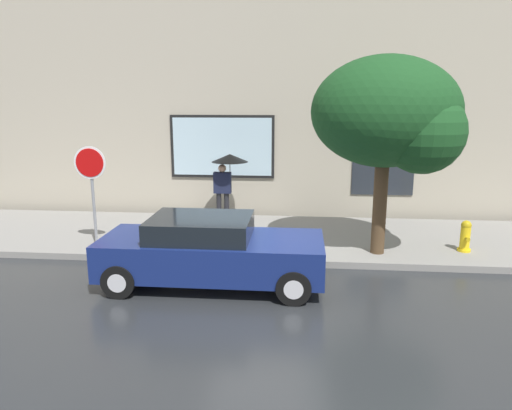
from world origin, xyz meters
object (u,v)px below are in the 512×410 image
object	(u,v)px
parked_car	(210,251)
stop_sign	(91,176)
pedestrian_with_umbrella	(227,168)
street_tree	(393,116)
fire_hydrant	(465,236)

from	to	relation	value
parked_car	stop_sign	size ratio (longest dim) A/B	1.80
parked_car	pedestrian_with_umbrella	world-z (taller)	pedestrian_with_umbrella
pedestrian_with_umbrella	stop_sign	world-z (taller)	stop_sign
pedestrian_with_umbrella	parked_car	bearing A→B (deg)	-85.92
pedestrian_with_umbrella	street_tree	distance (m)	4.95
fire_hydrant	pedestrian_with_umbrella	bearing A→B (deg)	159.88
street_tree	stop_sign	xyz separation A→B (m)	(-6.79, -0.04, -1.40)
parked_car	street_tree	size ratio (longest dim) A/B	0.99
pedestrian_with_umbrella	stop_sign	size ratio (longest dim) A/B	0.81
parked_car	street_tree	bearing A→B (deg)	25.91
fire_hydrant	stop_sign	bearing A→B (deg)	-177.26
parked_car	fire_hydrant	size ratio (longest dim) A/B	5.89
stop_sign	pedestrian_with_umbrella	bearing A→B (deg)	42.33
fire_hydrant	street_tree	xyz separation A→B (m)	(-1.88, -0.37, 2.73)
stop_sign	fire_hydrant	bearing A→B (deg)	2.74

